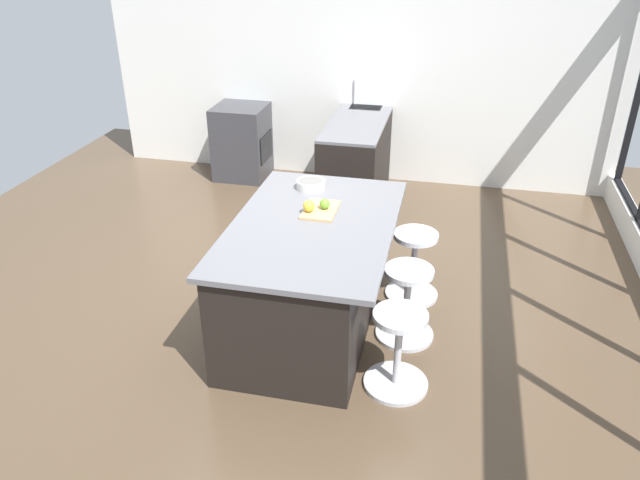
{
  "coord_description": "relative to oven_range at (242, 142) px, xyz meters",
  "views": [
    {
      "loc": [
        4.17,
        1.16,
        2.84
      ],
      "look_at": [
        0.34,
        0.29,
        0.75
      ],
      "focal_mm": 34.29,
      "sensor_mm": 36.0,
      "label": 1
    }
  ],
  "objects": [
    {
      "name": "ground_plane",
      "position": [
        2.49,
        1.32,
        -0.43
      ],
      "size": [
        7.7,
        7.7,
        0.0
      ],
      "primitive_type": "plane",
      "color": "brown"
    },
    {
      "name": "interior_partition_left",
      "position": [
        -0.35,
        1.32,
        0.87
      ],
      "size": [
        0.12,
        5.92,
        2.61
      ],
      "color": "silver",
      "rests_on": "ground_plane"
    },
    {
      "name": "sink_cabinet",
      "position": [
        -0.0,
        1.46,
        0.02
      ],
      "size": [
        2.22,
        0.6,
        1.18
      ],
      "color": "black",
      "rests_on": "ground_plane"
    },
    {
      "name": "oven_range",
      "position": [
        0.0,
        0.0,
        0.0
      ],
      "size": [
        0.6,
        0.61,
        0.87
      ],
      "color": "#38383D",
      "rests_on": "ground_plane"
    },
    {
      "name": "kitchen_island",
      "position": [
        2.83,
        1.51,
        0.01
      ],
      "size": [
        1.82,
        1.16,
        0.88
      ],
      "color": "black",
      "rests_on": "ground_plane"
    },
    {
      "name": "stool_by_window",
      "position": [
        2.26,
        2.27,
        -0.16
      ],
      "size": [
        0.44,
        0.44,
        0.59
      ],
      "color": "#B7B7BC",
      "rests_on": "ground_plane"
    },
    {
      "name": "stool_middle",
      "position": [
        2.83,
        2.27,
        -0.16
      ],
      "size": [
        0.44,
        0.44,
        0.59
      ],
      "color": "#B7B7BC",
      "rests_on": "ground_plane"
    },
    {
      "name": "stool_near_camera",
      "position": [
        3.41,
        2.27,
        -0.16
      ],
      "size": [
        0.44,
        0.44,
        0.59
      ],
      "color": "#B7B7BC",
      "rests_on": "ground_plane"
    },
    {
      "name": "cutting_board",
      "position": [
        2.62,
        1.57,
        0.46
      ],
      "size": [
        0.36,
        0.24,
        0.02
      ],
      "primitive_type": "cube",
      "color": "tan",
      "rests_on": "kitchen_island"
    },
    {
      "name": "apple_green",
      "position": [
        2.62,
        1.6,
        0.51
      ],
      "size": [
        0.08,
        0.08,
        0.08
      ],
      "primitive_type": "sphere",
      "color": "#609E2D",
      "rests_on": "cutting_board"
    },
    {
      "name": "apple_yellow",
      "position": [
        2.69,
        1.49,
        0.51
      ],
      "size": [
        0.09,
        0.09,
        0.09
      ],
      "primitive_type": "sphere",
      "color": "gold",
      "rests_on": "cutting_board"
    },
    {
      "name": "fruit_bowl",
      "position": [
        2.22,
        1.39,
        0.49
      ],
      "size": [
        0.23,
        0.23,
        0.07
      ],
      "color": "silver",
      "rests_on": "kitchen_island"
    }
  ]
}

